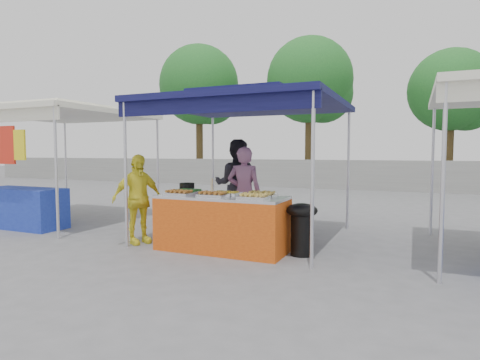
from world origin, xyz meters
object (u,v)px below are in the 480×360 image
at_px(wok_burner, 302,224).
at_px(helper_man, 236,185).
at_px(vendor_woman, 244,194).
at_px(cooking_pot, 187,187).
at_px(customer_person, 138,199).
at_px(vendor_table, 222,223).

xyz_separation_m(wok_burner, helper_man, (-1.71, 1.46, 0.42)).
distance_m(vendor_woman, helper_man, 1.00).
xyz_separation_m(cooking_pot, customer_person, (-0.67, -0.46, -0.18)).
relative_size(helper_man, customer_person, 1.19).
height_order(cooking_pot, vendor_woman, vendor_woman).
relative_size(vendor_table, cooking_pot, 7.91).
bearing_deg(cooking_pot, helper_man, 76.08).
xyz_separation_m(cooking_pot, vendor_woman, (0.85, 0.47, -0.11)).
relative_size(cooking_pot, helper_man, 0.14).
height_order(wok_burner, vendor_woman, vendor_woman).
relative_size(cooking_pot, wok_burner, 0.32).
bearing_deg(customer_person, helper_man, -2.76).
bearing_deg(vendor_table, vendor_woman, 88.29).
bearing_deg(wok_burner, vendor_table, 169.10).
distance_m(cooking_pot, vendor_woman, 0.98).
xyz_separation_m(vendor_table, helper_man, (-0.50, 1.67, 0.46)).
height_order(helper_man, customer_person, helper_man).
height_order(vendor_table, wok_burner, vendor_table).
relative_size(vendor_woman, helper_man, 0.92).
bearing_deg(customer_person, cooking_pot, -28.81).
distance_m(cooking_pot, wok_burner, 2.09).
distance_m(vendor_table, vendor_woman, 0.91).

